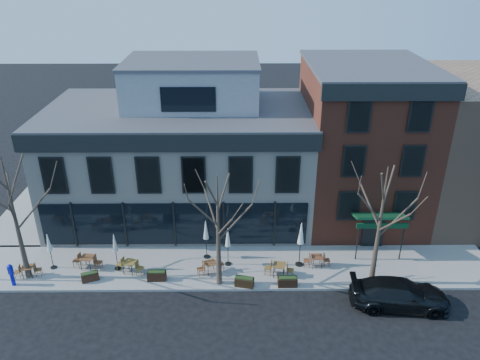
{
  "coord_description": "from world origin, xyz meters",
  "views": [
    {
      "loc": [
        4.04,
        -26.2,
        17.55
      ],
      "look_at": [
        4.27,
        2.0,
        4.07
      ],
      "focal_mm": 35.0,
      "sensor_mm": 36.0,
      "label": 1
    }
  ],
  "objects_px": {
    "umbrella_0": "(49,244)",
    "cafe_set_0": "(28,270)",
    "parked_sedan": "(400,294)",
    "call_box": "(11,274)"
  },
  "relations": [
    {
      "from": "cafe_set_0",
      "to": "umbrella_0",
      "type": "height_order",
      "value": "umbrella_0"
    },
    {
      "from": "parked_sedan",
      "to": "call_box",
      "type": "height_order",
      "value": "call_box"
    },
    {
      "from": "umbrella_0",
      "to": "call_box",
      "type": "bearing_deg",
      "value": -136.28
    },
    {
      "from": "parked_sedan",
      "to": "cafe_set_0",
      "type": "distance_m",
      "value": 21.67
    },
    {
      "from": "call_box",
      "to": "umbrella_0",
      "type": "bearing_deg",
      "value": 43.72
    },
    {
      "from": "call_box",
      "to": "umbrella_0",
      "type": "distance_m",
      "value": 2.58
    },
    {
      "from": "umbrella_0",
      "to": "cafe_set_0",
      "type": "bearing_deg",
      "value": -144.2
    },
    {
      "from": "parked_sedan",
      "to": "umbrella_0",
      "type": "bearing_deg",
      "value": 85.29
    },
    {
      "from": "call_box",
      "to": "cafe_set_0",
      "type": "height_order",
      "value": "call_box"
    },
    {
      "from": "cafe_set_0",
      "to": "umbrella_0",
      "type": "xyz_separation_m",
      "value": [
        1.18,
        0.85,
        1.29
      ]
    }
  ]
}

